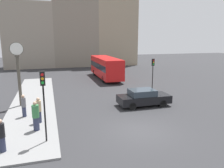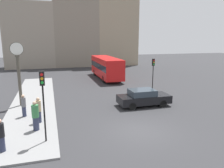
# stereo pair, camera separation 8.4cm
# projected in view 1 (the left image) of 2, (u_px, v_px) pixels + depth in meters

# --- Properties ---
(ground_plane) EXTENTS (120.00, 120.00, 0.00)m
(ground_plane) POSITION_uv_depth(u_px,v_px,m) (140.00, 131.00, 13.61)
(ground_plane) COLOR #2D2D30
(sidewalk_corner) EXTENTS (3.60, 22.08, 0.11)m
(sidewalk_corner) POSITION_uv_depth(u_px,v_px,m) (34.00, 100.00, 20.24)
(sidewalk_corner) COLOR gray
(sidewalk_corner) RESTS_ON ground_plane
(building_row) EXTENTS (26.11, 5.00, 19.70)m
(building_row) POSITION_uv_depth(u_px,v_px,m) (80.00, 26.00, 44.07)
(building_row) COLOR gray
(building_row) RESTS_ON ground_plane
(sedan_car) EXTENTS (4.40, 1.84, 1.43)m
(sedan_car) POSITION_uv_depth(u_px,v_px,m) (143.00, 97.00, 18.56)
(sedan_car) COLOR black
(sedan_car) RESTS_ON ground_plane
(bus_distant) EXTENTS (2.46, 9.42, 2.98)m
(bus_distant) POSITION_uv_depth(u_px,v_px,m) (106.00, 67.00, 31.05)
(bus_distant) COLOR red
(bus_distant) RESTS_ON ground_plane
(traffic_light_near) EXTENTS (0.26, 0.24, 3.90)m
(traffic_light_near) POSITION_uv_depth(u_px,v_px,m) (43.00, 92.00, 11.44)
(traffic_light_near) COLOR black
(traffic_light_near) RESTS_ON sidewalk_corner
(traffic_light_far) EXTENTS (0.26, 0.24, 3.52)m
(traffic_light_far) POSITION_uv_depth(u_px,v_px,m) (153.00, 68.00, 23.56)
(traffic_light_far) COLOR black
(traffic_light_far) RESTS_ON ground_plane
(street_clock) EXTENTS (1.07, 0.32, 5.25)m
(street_clock) POSITION_uv_depth(u_px,v_px,m) (19.00, 72.00, 17.83)
(street_clock) COLOR #4C473D
(street_clock) RESTS_ON sidewalk_corner
(pedestrian_green_hoodie) EXTENTS (0.42, 0.42, 1.84)m
(pedestrian_green_hoodie) POSITION_uv_depth(u_px,v_px,m) (36.00, 116.00, 13.27)
(pedestrian_green_hoodie) COLOR #2D334C
(pedestrian_green_hoodie) RESTS_ON sidewalk_corner
(pedestrian_grey_jacket) EXTENTS (0.33, 0.33, 1.63)m
(pedestrian_grey_jacket) POSITION_uv_depth(u_px,v_px,m) (24.00, 106.00, 15.62)
(pedestrian_grey_jacket) COLOR #2D334C
(pedestrian_grey_jacket) RESTS_ON sidewalk_corner
(pedestrian_black_jacket) EXTENTS (0.36, 0.36, 1.70)m
(pedestrian_black_jacket) POSITION_uv_depth(u_px,v_px,m) (1.00, 136.00, 10.75)
(pedestrian_black_jacket) COLOR #2D334C
(pedestrian_black_jacket) RESTS_ON sidewalk_corner
(pedestrian_tan_coat) EXTENTS (0.35, 0.35, 1.74)m
(pedestrian_tan_coat) POSITION_uv_depth(u_px,v_px,m) (39.00, 110.00, 14.51)
(pedestrian_tan_coat) COLOR #2D334C
(pedestrian_tan_coat) RESTS_ON sidewalk_corner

